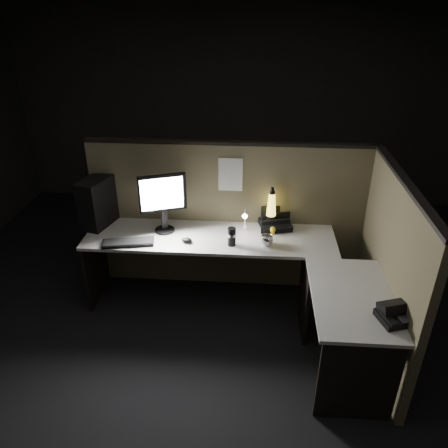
# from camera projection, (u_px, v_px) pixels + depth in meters

# --- Properties ---
(floor) EXTENTS (6.00, 6.00, 0.00)m
(floor) POSITION_uv_depth(u_px,v_px,m) (221.00, 343.00, 3.83)
(floor) COLOR black
(floor) RESTS_ON ground
(room_shell) EXTENTS (6.00, 6.00, 6.00)m
(room_shell) POSITION_uv_depth(u_px,v_px,m) (220.00, 170.00, 3.06)
(room_shell) COLOR silver
(room_shell) RESTS_ON ground
(partition_back) EXTENTS (2.66, 0.06, 1.50)m
(partition_back) POSITION_uv_depth(u_px,v_px,m) (228.00, 218.00, 4.29)
(partition_back) COLOR brown
(partition_back) RESTS_ON ground
(partition_right) EXTENTS (0.06, 1.66, 1.50)m
(partition_right) POSITION_uv_depth(u_px,v_px,m) (388.00, 272.00, 3.47)
(partition_right) COLOR brown
(partition_right) RESTS_ON ground
(desk) EXTENTS (2.60, 1.60, 0.73)m
(desk) POSITION_uv_depth(u_px,v_px,m) (244.00, 273.00, 3.76)
(desk) COLOR #B8B6AE
(desk) RESTS_ON ground
(pc_tower) EXTENTS (0.32, 0.48, 0.47)m
(pc_tower) POSITION_uv_depth(u_px,v_px,m) (100.00, 201.00, 4.14)
(pc_tower) COLOR black
(pc_tower) RESTS_ON desk
(monitor) EXTENTS (0.42, 0.20, 0.56)m
(monitor) POSITION_uv_depth(u_px,v_px,m) (163.00, 198.00, 3.96)
(monitor) COLOR black
(monitor) RESTS_ON desk
(keyboard) EXTENTS (0.47, 0.24, 0.02)m
(keyboard) POSITION_uv_depth(u_px,v_px,m) (128.00, 243.00, 3.89)
(keyboard) COLOR black
(keyboard) RESTS_ON desk
(mouse) EXTENTS (0.11, 0.09, 0.04)m
(mouse) POSITION_uv_depth(u_px,v_px,m) (187.00, 240.00, 3.92)
(mouse) COLOR black
(mouse) RESTS_ON desk
(clip_lamp) EXTENTS (0.04, 0.18, 0.23)m
(clip_lamp) POSITION_uv_depth(u_px,v_px,m) (245.00, 220.00, 4.01)
(clip_lamp) COLOR white
(clip_lamp) RESTS_ON desk
(organizer) EXTENTS (0.33, 0.30, 0.21)m
(organizer) POSITION_uv_depth(u_px,v_px,m) (275.00, 222.00, 4.15)
(organizer) COLOR black
(organizer) RESTS_ON desk
(lava_lamp) EXTENTS (0.11, 0.11, 0.41)m
(lava_lamp) POSITION_uv_depth(u_px,v_px,m) (271.00, 211.00, 4.09)
(lava_lamp) COLOR black
(lava_lamp) RESTS_ON desk
(travel_mug) EXTENTS (0.08, 0.08, 0.17)m
(travel_mug) POSITION_uv_depth(u_px,v_px,m) (232.00, 237.00, 3.84)
(travel_mug) COLOR black
(travel_mug) RESTS_ON desk
(steel_mug) EXTENTS (0.14, 0.14, 0.09)m
(steel_mug) POSITION_uv_depth(u_px,v_px,m) (267.00, 240.00, 3.86)
(steel_mug) COLOR #B1B1B8
(steel_mug) RESTS_ON desk
(figurine) EXTENTS (0.05, 0.05, 0.05)m
(figurine) POSITION_uv_depth(u_px,v_px,m) (273.00, 230.00, 4.03)
(figurine) COLOR yellow
(figurine) RESTS_ON desk
(pinned_paper) EXTENTS (0.22, 0.00, 0.32)m
(pinned_paper) POSITION_uv_depth(u_px,v_px,m) (230.00, 175.00, 4.03)
(pinned_paper) COLOR white
(pinned_paper) RESTS_ON partition_back
(desk_phone) EXTENTS (0.28, 0.28, 0.14)m
(desk_phone) POSITION_uv_depth(u_px,v_px,m) (395.00, 313.00, 2.99)
(desk_phone) COLOR black
(desk_phone) RESTS_ON desk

